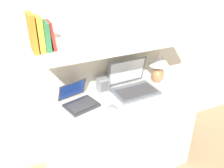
% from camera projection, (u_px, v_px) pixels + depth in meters
% --- Properties ---
extents(wall_back, '(6.00, 0.05, 2.40)m').
position_uv_depth(wall_back, '(99.00, 31.00, 1.97)').
color(wall_back, silver).
rests_on(wall_back, ground_plane).
extents(desk, '(1.23, 0.55, 0.71)m').
position_uv_depth(desk, '(117.00, 134.00, 2.09)').
color(desk, white).
rests_on(desk, ground_plane).
extents(back_riser, '(1.23, 0.04, 1.17)m').
position_uv_depth(back_riser, '(103.00, 96.00, 2.22)').
color(back_riser, silver).
rests_on(back_riser, ground_plane).
extents(shelf, '(1.23, 0.50, 0.03)m').
position_uv_depth(shelf, '(114.00, 42.00, 1.76)').
color(shelf, white).
rests_on(shelf, back_riser).
extents(table_lamp, '(0.19, 0.19, 0.29)m').
position_uv_depth(table_lamp, '(159.00, 63.00, 2.13)').
color(table_lamp, '#B27A4C').
rests_on(table_lamp, desk).
extents(laptop_large, '(0.38, 0.32, 0.26)m').
position_uv_depth(laptop_large, '(133.00, 85.00, 2.05)').
color(laptop_large, slate).
rests_on(laptop_large, desk).
extents(laptop_small, '(0.29, 0.30, 0.17)m').
position_uv_depth(laptop_small, '(79.00, 100.00, 1.85)').
color(laptop_small, '#333338').
rests_on(laptop_small, desk).
extents(computer_mouse, '(0.07, 0.10, 0.04)m').
position_uv_depth(computer_mouse, '(113.00, 108.00, 1.79)').
color(computer_mouse, '#99999E').
rests_on(computer_mouse, desk).
extents(router_box, '(0.09, 0.09, 0.13)m').
position_uv_depth(router_box, '(103.00, 84.00, 2.03)').
color(router_box, gray).
rests_on(router_box, desk).
extents(book_orange, '(0.03, 0.17, 0.24)m').
position_uv_depth(book_orange, '(32.00, 33.00, 1.48)').
color(book_orange, orange).
rests_on(book_orange, shelf).
extents(book_yellow, '(0.03, 0.15, 0.22)m').
position_uv_depth(book_yellow, '(39.00, 34.00, 1.50)').
color(book_yellow, gold).
rests_on(book_yellow, shelf).
extents(book_green, '(0.03, 0.15, 0.19)m').
position_uv_depth(book_green, '(46.00, 36.00, 1.52)').
color(book_green, '#2D7042').
rests_on(book_green, shelf).
extents(book_red, '(0.04, 0.13, 0.19)m').
position_uv_depth(book_red, '(51.00, 35.00, 1.53)').
color(book_red, '#A82823').
rests_on(book_red, shelf).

